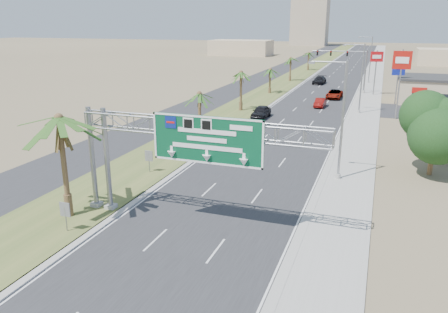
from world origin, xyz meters
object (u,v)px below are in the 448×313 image
at_px(signal_mast, 354,67).
at_px(car_right_lane, 334,94).
at_px(car_mid_lane, 320,103).
at_px(palm_near, 59,119).
at_px(sign_gantry, 186,135).
at_px(pole_sign_red_far, 377,60).
at_px(car_far, 319,80).
at_px(pole_sign_red_near, 402,64).
at_px(pole_sign_blue, 399,68).
at_px(car_left_lane, 261,112).

height_order(signal_mast, car_right_lane, signal_mast).
distance_m(car_mid_lane, car_right_lane, 9.07).
bearing_deg(palm_near, sign_gantry, 13.32).
distance_m(signal_mast, pole_sign_red_far, 4.34).
bearing_deg(car_far, car_right_lane, -69.90).
height_order(sign_gantry, car_right_lane, sign_gantry).
relative_size(signal_mast, pole_sign_red_far, 1.27).
bearing_deg(car_mid_lane, signal_mast, 78.32).
height_order(car_far, pole_sign_red_far, pole_sign_red_far).
bearing_deg(sign_gantry, pole_sign_red_far, 80.58).
height_order(signal_mast, pole_sign_red_far, pole_sign_red_far).
relative_size(palm_near, pole_sign_red_near, 0.88).
relative_size(sign_gantry, pole_sign_red_near, 1.77).
bearing_deg(pole_sign_red_far, car_mid_lane, -116.36).
distance_m(sign_gantry, pole_sign_red_far, 61.49).
bearing_deg(pole_sign_blue, car_mid_lane, -149.80).
relative_size(sign_gantry, pole_sign_blue, 2.11).
distance_m(sign_gantry, car_mid_lane, 45.69).
height_order(car_left_lane, pole_sign_red_near, pole_sign_red_near).
bearing_deg(car_right_lane, car_mid_lane, -96.70).
bearing_deg(car_mid_lane, car_far, 99.19).
relative_size(car_left_lane, pole_sign_red_far, 0.62).
bearing_deg(car_right_lane, pole_sign_blue, -12.48).
height_order(pole_sign_red_near, pole_sign_red_far, pole_sign_red_near).
height_order(palm_near, pole_sign_red_near, pole_sign_red_near).
height_order(pole_sign_blue, pole_sign_red_far, pole_sign_red_far).
height_order(car_right_lane, pole_sign_red_near, pole_sign_red_near).
distance_m(signal_mast, car_mid_lane, 17.66).
xyz_separation_m(car_right_lane, pole_sign_blue, (10.00, -2.44, 5.17)).
distance_m(car_far, pole_sign_red_near, 36.75).
relative_size(pole_sign_red_near, pole_sign_blue, 1.19).
bearing_deg(palm_near, car_right_lane, 78.11).
distance_m(car_left_lane, car_right_lane, 21.63).
xyz_separation_m(palm_near, car_left_lane, (3.93, 36.09, -6.08)).
distance_m(sign_gantry, car_left_lane, 34.82).
bearing_deg(palm_near, signal_mast, 77.34).
xyz_separation_m(car_far, pole_sign_red_far, (11.53, -12.04, 5.55)).
relative_size(signal_mast, car_mid_lane, 2.45).
bearing_deg(signal_mast, car_left_lane, -110.54).
relative_size(palm_near, car_left_lane, 1.66).
height_order(sign_gantry, signal_mast, signal_mast).
relative_size(sign_gantry, car_mid_lane, 3.99).
height_order(car_left_lane, pole_sign_blue, pole_sign_blue).
height_order(signal_mast, car_left_lane, signal_mast).
height_order(signal_mast, pole_sign_blue, signal_mast).
bearing_deg(car_left_lane, car_far, 86.17).
xyz_separation_m(sign_gantry, car_mid_lane, (2.45, 45.31, -5.37)).
bearing_deg(pole_sign_blue, pole_sign_red_far, 112.46).
relative_size(signal_mast, car_left_lane, 2.05).
bearing_deg(car_far, pole_sign_red_near, -60.94).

